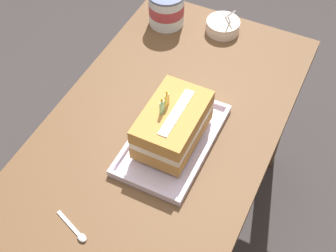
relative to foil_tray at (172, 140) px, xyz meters
name	(u,v)px	position (x,y,z in m)	size (l,w,h in m)	color
ground_plane	(165,229)	(0.05, 0.06, -0.72)	(8.00, 8.00, 0.00)	#383333
dining_table	(164,144)	(0.05, 0.06, -0.12)	(1.17, 0.67, 0.71)	brown
foil_tray	(172,140)	(0.00, 0.00, 0.00)	(0.38, 0.22, 0.02)	silver
birthday_cake	(173,124)	(0.00, 0.00, 0.07)	(0.24, 0.15, 0.17)	#BE843E
bowl_stack	(224,26)	(0.54, 0.05, 0.01)	(0.12, 0.12, 0.10)	silver
ice_cream_tub	(166,8)	(0.49, 0.26, 0.06)	(0.13, 0.13, 0.13)	white
serving_spoon_near_tray	(78,233)	(-0.37, 0.09, 0.00)	(0.06, 0.12, 0.01)	silver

